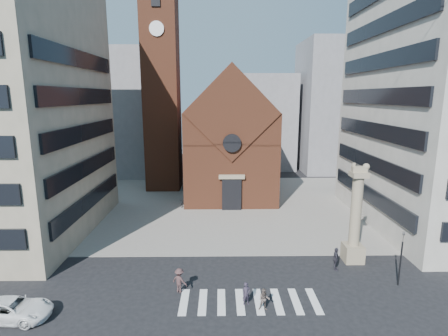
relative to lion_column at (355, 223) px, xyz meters
The scene contains 22 objects.
ground 11.01m from the lion_column, 163.32° to the right, with size 120.00×120.00×0.00m, color black.
piazza 19.18m from the lion_column, 122.03° to the left, with size 46.00×30.00×0.05m, color gray.
zebra_crossing 11.72m from the lion_column, 147.61° to the right, with size 10.20×3.20×0.01m, color white, non-canonical shape.
church 24.62m from the lion_column, 114.43° to the left, with size 12.00×16.65×18.00m.
campanile 34.29m from the lion_column, 128.68° to the left, with size 5.50×5.50×31.20m.
bg_block_left 48.23m from the lion_column, 129.04° to the left, with size 16.00×14.00×22.00m, color gray.
bg_block_mid 42.55m from the lion_column, 95.45° to the left, with size 14.00×12.00×18.00m, color gray.
bg_block_right 41.69m from the lion_column, 72.91° to the left, with size 16.00×14.00×24.00m, color gray.
lion_column is the anchor object (origin of this frame).
traffic_light 4.62m from the lion_column, 63.54° to the right, with size 0.13×0.16×4.30m.
white_car 26.12m from the lion_column, 162.66° to the right, with size 2.26×4.91×1.36m, color white.
pedestrian_0 11.88m from the lion_column, 146.91° to the right, with size 0.58×0.38×1.60m, color #2E2737.
pedestrian_1 11.36m from the lion_column, 140.82° to the right, with size 0.75×0.58×1.53m, color #5E514B.
pedestrian_2 3.57m from the lion_column, 141.91° to the right, with size 1.13×0.47×1.93m, color #2C2A33.
pedestrian_3 15.41m from the lion_column, 161.86° to the right, with size 1.19×0.68×1.84m, color #432C2D.
scooter_0 22.46m from the lion_column, 136.34° to the left, with size 0.61×1.76×0.92m, color black.
scooter_1 21.16m from the lion_column, 132.84° to the left, with size 0.48×1.71×1.03m, color black.
scooter_2 19.97m from the lion_column, 128.88° to the left, with size 0.61×1.76×0.92m, color black.
scooter_3 18.86m from the lion_column, 124.43° to the left, with size 0.48×1.71×1.03m, color black.
scooter_4 17.90m from the lion_column, 119.45° to the left, with size 0.61×1.76×0.92m, color black.
scooter_5 17.07m from the lion_column, 113.94° to the left, with size 0.48×1.71×1.03m, color black.
scooter_6 16.42m from the lion_column, 107.91° to the left, with size 0.61×1.76×0.92m, color black.
Camera 1 is at (-1.51, -24.90, 14.06)m, focal length 28.00 mm.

